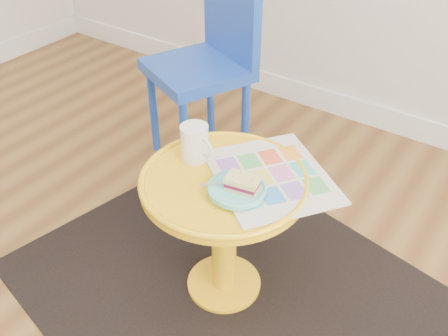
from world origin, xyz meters
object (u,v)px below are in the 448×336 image
Objects in this scene: newspaper at (271,176)px; mug at (195,142)px; side_table at (224,213)px; plate at (237,189)px; chair at (210,54)px.

mug is (-0.24, -0.05, 0.06)m from newspaper.
newspaper is 3.05× the size of mug.
plate is at bearing -27.86° from side_table.
chair is 7.02× the size of mug.
newspaper is at bearing 72.70° from plate.
chair is at bearing 130.91° from plate.
mug is (-0.13, 0.04, 0.19)m from side_table.
chair reaches higher than side_table.
plate reaches higher than newspaper.
plate is at bearing -7.51° from mug.
newspaper is at bearing 24.23° from mug.
newspaper is (0.11, 0.09, 0.14)m from side_table.
chair is at bearing 135.11° from mug.
chair reaches higher than plate.
newspaper is 0.25m from mug.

